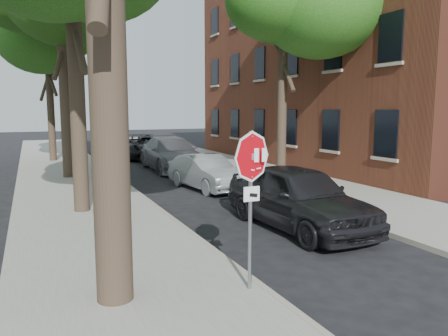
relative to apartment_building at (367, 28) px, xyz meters
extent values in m
plane|color=black|center=(-14.00, -14.00, -7.65)|extent=(120.00, 120.00, 0.00)
cube|color=gray|center=(-16.50, -2.00, -7.59)|extent=(4.00, 55.00, 0.12)
cube|color=gray|center=(-8.00, -2.00, -7.59)|extent=(4.00, 55.00, 0.12)
cube|color=#9E9384|center=(-14.45, -2.00, -7.59)|extent=(0.12, 55.00, 0.13)
cube|color=#9E9384|center=(-10.05, -2.00, -7.59)|extent=(0.12, 55.00, 0.13)
cube|color=brown|center=(0.00, 0.00, -0.15)|extent=(12.00, 20.00, 15.00)
cylinder|color=gray|center=(-14.70, -14.00, -6.23)|extent=(0.06, 0.06, 2.60)
cube|color=#99999E|center=(-14.70, -14.03, -5.33)|extent=(0.05, 0.06, 0.10)
cylinder|color=#99999E|center=(-14.70, -14.03, -5.33)|extent=(0.76, 0.32, 0.82)
cylinder|color=white|center=(-14.70, -14.05, -5.33)|extent=(0.76, 0.32, 0.82)
cylinder|color=red|center=(-14.70, -14.05, -5.33)|extent=(0.68, 0.29, 0.74)
cube|color=white|center=(-14.91, -14.06, -5.31)|extent=(0.08, 0.00, 0.22)
cube|color=white|center=(-14.77, -14.06, -5.31)|extent=(0.08, 0.00, 0.22)
cube|color=white|center=(-14.63, -14.06, -5.31)|extent=(0.08, 0.00, 0.22)
cube|color=white|center=(-14.49, -14.06, -5.31)|extent=(0.08, 0.00, 0.22)
cube|color=silver|center=(-14.81, -14.07, -5.52)|extent=(0.08, 0.00, 0.03)
cube|color=silver|center=(-14.70, -14.07, -5.54)|extent=(0.08, 0.00, 0.03)
cube|color=silver|center=(-14.59, -14.07, -5.52)|extent=(0.08, 0.00, 0.03)
cube|color=white|center=(-14.70, -14.04, -5.93)|extent=(0.28, 0.02, 0.24)
cube|color=black|center=(-14.67, -14.05, -5.95)|extent=(0.15, 0.00, 0.08)
cylinder|color=black|center=(-16.60, -7.00, -2.78)|extent=(0.44, 0.44, 9.50)
cylinder|color=black|center=(-16.40, 0.00, -2.53)|extent=(0.48, 0.48, 10.00)
ellipsoid|color=#143D0B|center=(-17.24, 0.84, -0.15)|extent=(4.20, 4.20, 3.36)
cylinder|color=black|center=(-16.70, 7.00, -3.03)|extent=(0.40, 0.40, 9.00)
ellipsoid|color=#134910|center=(-16.70, 7.00, -0.51)|extent=(4.16, 4.16, 3.33)
ellipsoid|color=#134910|center=(-15.76, 6.43, 0.43)|extent=(3.40, 3.40, 2.72)
ellipsoid|color=#134910|center=(-17.46, 7.76, -0.89)|extent=(3.78, 3.78, 3.02)
cylinder|color=black|center=(-8.00, -4.00, -3.03)|extent=(0.40, 0.40, 9.00)
ellipsoid|color=#134910|center=(-8.00, -4.00, -0.51)|extent=(4.16, 4.16, 3.33)
ellipsoid|color=#134910|center=(-8.76, -3.24, -0.89)|extent=(3.78, 3.78, 3.02)
imported|color=black|center=(-11.66, -10.83, -6.82)|extent=(2.17, 4.95, 1.66)
imported|color=gray|center=(-11.77, -4.72, -6.99)|extent=(1.93, 4.19, 1.33)
imported|color=#57585D|center=(-11.40, 0.95, -6.82)|extent=(2.42, 5.78, 1.67)
imported|color=black|center=(-11.40, 6.89, -6.89)|extent=(2.55, 5.53, 1.54)
camera|label=1|loc=(-17.89, -20.11, -4.59)|focal=35.00mm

